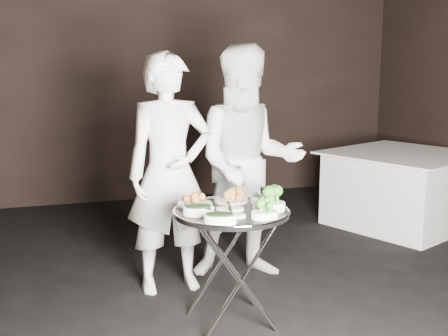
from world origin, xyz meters
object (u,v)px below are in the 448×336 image
object	(u,v)px
waiter_left	(170,173)
waiter_right	(248,163)
dining_table	(402,189)
serving_tray	(231,212)
tray_stand	(231,262)

from	to	relation	value
waiter_left	waiter_right	xyz separation A→B (m)	(0.60, 0.07, 0.03)
waiter_right	dining_table	distance (m)	2.13
serving_tray	waiter_left	bearing A→B (deg)	109.19
waiter_left	tray_stand	bearing A→B (deg)	-74.52
waiter_left	dining_table	bearing A→B (deg)	15.81
tray_stand	waiter_right	xyz separation A→B (m)	(0.37, 0.74, 0.47)
tray_stand	dining_table	world-z (taller)	dining_table
serving_tray	dining_table	distance (m)	2.77
waiter_right	dining_table	world-z (taller)	waiter_right
waiter_right	dining_table	size ratio (longest dim) A/B	1.35
tray_stand	serving_tray	size ratio (longest dim) A/B	1.01
tray_stand	waiter_left	size ratio (longest dim) A/B	0.42
dining_table	serving_tray	bearing A→B (deg)	-145.64
tray_stand	dining_table	bearing A→B (deg)	34.36
waiter_right	waiter_left	bearing A→B (deg)	-161.85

